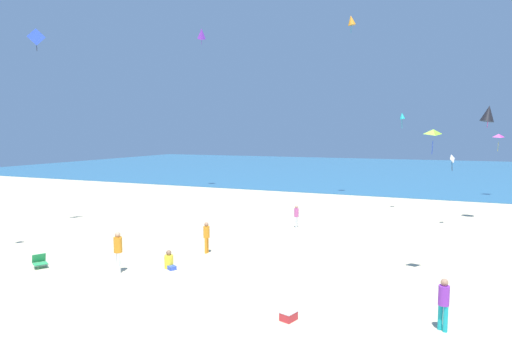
{
  "coord_description": "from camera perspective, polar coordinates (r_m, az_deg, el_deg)",
  "views": [
    {
      "loc": [
        8.45,
        -13.66,
        5.78
      ],
      "look_at": [
        0.0,
        6.28,
        3.5
      ],
      "focal_mm": 30.55,
      "sensor_mm": 36.0,
      "label": 1
    }
  ],
  "objects": [
    {
      "name": "person_4",
      "position": [
        19.35,
        -11.28,
        -10.58
      ],
      "size": [
        0.71,
        0.61,
        0.79
      ],
      "rotation": [
        0.0,
        0.0,
        5.75
      ],
      "color": "yellow",
      "rests_on": "ground_plane"
    },
    {
      "name": "cooler_box",
      "position": [
        14.18,
        4.29,
        -17.39
      ],
      "size": [
        0.52,
        0.59,
        0.3
      ],
      "rotation": [
        0.0,
        0.0,
        4.41
      ],
      "color": "red",
      "rests_on": "ground_plane"
    },
    {
      "name": "kite_lime",
      "position": [
        18.04,
        22.19,
        5.73
      ],
      "size": [
        0.64,
        0.57,
        1.0
      ],
      "rotation": [
        0.0,
        0.0,
        3.53
      ],
      "color": "#99DB33"
    },
    {
      "name": "kite_teal",
      "position": [
        33.6,
        18.6,
        7.84
      ],
      "size": [
        0.54,
        0.51,
        1.14
      ],
      "rotation": [
        0.0,
        0.0,
        4.32
      ],
      "color": "#1EADAD"
    },
    {
      "name": "kite_black",
      "position": [
        31.75,
        28.11,
        7.58
      ],
      "size": [
        1.23,
        1.17,
        1.46
      ],
      "rotation": [
        0.0,
        0.0,
        1.99
      ],
      "color": "black"
    },
    {
      "name": "ocean_water",
      "position": [
        71.24,
        16.08,
        1.16
      ],
      "size": [
        120.0,
        60.0,
        0.05
      ],
      "primitive_type": "cube",
      "color": "teal",
      "rests_on": "ground_plane"
    },
    {
      "name": "beach_chair_mid_beach",
      "position": [
        21.3,
        -26.47,
        -9.6
      ],
      "size": [
        0.8,
        0.77,
        0.58
      ],
      "rotation": [
        0.0,
        0.0,
        5.75
      ],
      "color": "#2D9956",
      "rests_on": "ground_plane"
    },
    {
      "name": "kite_blue",
      "position": [
        29.43,
        -26.83,
        16.25
      ],
      "size": [
        0.73,
        0.73,
        1.3
      ],
      "rotation": [
        0.0,
        0.0,
        4.05
      ],
      "color": "blue"
    },
    {
      "name": "kite_purple",
      "position": [
        45.64,
        -7.15,
        18.38
      ],
      "size": [
        1.32,
        1.43,
        1.68
      ],
      "rotation": [
        0.0,
        0.0,
        3.7
      ],
      "color": "purple"
    },
    {
      "name": "person_1",
      "position": [
        14.28,
        23.36,
        -14.44
      ],
      "size": [
        0.44,
        0.44,
        1.57
      ],
      "rotation": [
        0.0,
        0.0,
        4.07
      ],
      "color": "#19ADB2",
      "rests_on": "ground_plane"
    },
    {
      "name": "kite_white",
      "position": [
        29.13,
        24.32,
        2.35
      ],
      "size": [
        0.28,
        0.46,
        1.0
      ],
      "rotation": [
        0.0,
        0.0,
        4.49
      ],
      "color": "white"
    },
    {
      "name": "kite_magenta",
      "position": [
        44.52,
        29.2,
        4.98
      ],
      "size": [
        1.02,
        0.91,
        1.58
      ],
      "rotation": [
        0.0,
        0.0,
        3.58
      ],
      "color": "#DB3DA8"
    },
    {
      "name": "kite_orange",
      "position": [
        40.56,
        12.38,
        19.64
      ],
      "size": [
        1.04,
        1.01,
        1.53
      ],
      "rotation": [
        0.0,
        0.0,
        5.35
      ],
      "color": "orange"
    },
    {
      "name": "person_2",
      "position": [
        26.81,
        5.31,
        -4.69
      ],
      "size": [
        0.31,
        0.31,
        1.39
      ],
      "rotation": [
        0.0,
        0.0,
        0.12
      ],
      "color": "white",
      "rests_on": "ground_plane"
    },
    {
      "name": "person_0",
      "position": [
        19.13,
        -17.61,
        -8.74
      ],
      "size": [
        0.49,
        0.49,
        1.73
      ],
      "rotation": [
        0.0,
        0.0,
        0.79
      ],
      "color": "white",
      "rests_on": "ground_plane"
    },
    {
      "name": "person_3",
      "position": [
        21.32,
        -6.5,
        -7.32
      ],
      "size": [
        0.34,
        0.34,
        1.52
      ],
      "rotation": [
        0.0,
        0.0,
        0.12
      ],
      "color": "orange",
      "rests_on": "ground_plane"
    },
    {
      "name": "ground_plane",
      "position": [
        25.78,
        3.25,
        -6.94
      ],
      "size": [
        120.0,
        120.0,
        0.0
      ],
      "primitive_type": "plane",
      "color": "beige"
    }
  ]
}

